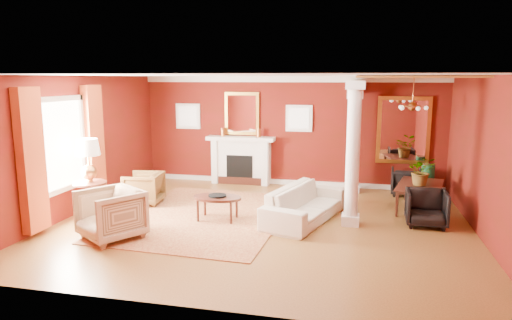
% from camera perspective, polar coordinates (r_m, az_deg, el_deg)
% --- Properties ---
extents(ground, '(8.00, 8.00, 0.00)m').
position_cam_1_polar(ground, '(9.15, 0.84, -7.93)').
color(ground, brown).
rests_on(ground, ground).
extents(room_shell, '(8.04, 7.04, 2.92)m').
position_cam_1_polar(room_shell, '(8.73, 0.88, 4.75)').
color(room_shell, '#630F0D').
rests_on(room_shell, ground).
extents(fireplace, '(1.85, 0.42, 1.29)m').
position_cam_1_polar(fireplace, '(12.42, -1.90, -0.01)').
color(fireplace, white).
rests_on(fireplace, ground).
extents(overmantel_mirror, '(0.95, 0.07, 1.15)m').
position_cam_1_polar(overmantel_mirror, '(12.39, -1.77, 5.82)').
color(overmantel_mirror, gold).
rests_on(overmantel_mirror, fireplace).
extents(flank_window_left, '(0.70, 0.07, 0.70)m').
position_cam_1_polar(flank_window_left, '(12.88, -8.48, 5.44)').
color(flank_window_left, white).
rests_on(flank_window_left, room_shell).
extents(flank_window_right, '(0.70, 0.07, 0.70)m').
position_cam_1_polar(flank_window_right, '(12.12, 5.39, 5.21)').
color(flank_window_right, white).
rests_on(flank_window_right, room_shell).
extents(left_window, '(0.21, 2.55, 2.60)m').
position_cam_1_polar(left_window, '(9.83, -22.73, 1.08)').
color(left_window, white).
rests_on(left_window, room_shell).
extents(column_front, '(0.36, 0.36, 2.80)m').
position_cam_1_polar(column_front, '(8.92, 12.02, 0.82)').
color(column_front, white).
rests_on(column_front, ground).
extents(column_back, '(0.36, 0.36, 2.80)m').
position_cam_1_polar(column_back, '(11.60, 12.20, 2.95)').
color(column_back, white).
rests_on(column_back, ground).
extents(header_beam, '(0.30, 3.20, 0.32)m').
position_cam_1_polar(header_beam, '(10.41, 12.38, 8.72)').
color(header_beam, white).
rests_on(header_beam, column_front).
extents(amber_ceiling, '(2.30, 3.40, 0.04)m').
position_cam_1_polar(amber_ceiling, '(10.32, 18.92, 9.79)').
color(amber_ceiling, '#C48B39').
rests_on(amber_ceiling, room_shell).
extents(dining_mirror, '(1.30, 0.07, 1.70)m').
position_cam_1_polar(dining_mirror, '(12.09, 17.95, 3.55)').
color(dining_mirror, gold).
rests_on(dining_mirror, room_shell).
extents(chandelier, '(0.60, 0.62, 0.75)m').
position_cam_1_polar(chandelier, '(10.39, 18.97, 6.35)').
color(chandelier, '#BB763B').
rests_on(chandelier, room_shell).
extents(crown_trim, '(8.00, 0.08, 0.16)m').
position_cam_1_polar(crown_trim, '(12.10, 4.28, 10.05)').
color(crown_trim, white).
rests_on(crown_trim, room_shell).
extents(base_trim, '(8.00, 0.08, 0.12)m').
position_cam_1_polar(base_trim, '(12.42, 4.11, -2.79)').
color(base_trim, white).
rests_on(base_trim, ground).
extents(rug, '(3.43, 4.45, 0.02)m').
position_cam_1_polar(rug, '(9.66, -6.43, -6.96)').
color(rug, maroon).
rests_on(rug, ground).
extents(sofa, '(1.35, 2.44, 0.92)m').
position_cam_1_polar(sofa, '(9.29, 6.17, -4.76)').
color(sofa, '#F1E9CB').
rests_on(sofa, ground).
extents(armchair_leopard, '(0.82, 0.86, 0.80)m').
position_cam_1_polar(armchair_leopard, '(10.73, -13.86, -3.27)').
color(armchair_leopard, black).
rests_on(armchair_leopard, ground).
extents(armchair_stripe, '(1.31, 1.29, 1.00)m').
position_cam_1_polar(armchair_stripe, '(8.58, -17.72, -6.20)').
color(armchair_stripe, '#CAAC87').
rests_on(armchair_stripe, ground).
extents(coffee_table, '(0.98, 0.98, 0.50)m').
position_cam_1_polar(coffee_table, '(9.26, -4.85, -4.84)').
color(coffee_table, black).
rests_on(coffee_table, ground).
extents(coffee_book, '(0.16, 0.02, 0.21)m').
position_cam_1_polar(coffee_book, '(9.25, -5.32, -3.88)').
color(coffee_book, black).
rests_on(coffee_book, coffee_table).
extents(side_table, '(0.66, 0.66, 1.65)m').
position_cam_1_polar(side_table, '(9.78, -20.19, -0.53)').
color(side_table, black).
rests_on(side_table, ground).
extents(dining_table, '(0.89, 1.69, 0.90)m').
position_cam_1_polar(dining_table, '(10.56, 19.95, -3.55)').
color(dining_table, black).
rests_on(dining_table, ground).
extents(dining_chair_near, '(0.77, 0.72, 0.78)m').
position_cam_1_polar(dining_chair_near, '(9.50, 20.53, -5.46)').
color(dining_chair_near, black).
rests_on(dining_chair_near, ground).
extents(dining_chair_far, '(0.75, 0.70, 0.73)m').
position_cam_1_polar(dining_chair_far, '(11.81, 18.26, -2.45)').
color(dining_chair_far, black).
rests_on(dining_chair_far, ground).
extents(green_urn, '(0.34, 0.34, 0.82)m').
position_cam_1_polar(green_urn, '(11.73, 20.62, -2.88)').
color(green_urn, '#154320').
rests_on(green_urn, ground).
extents(potted_plant, '(0.61, 0.67, 0.49)m').
position_cam_1_polar(potted_plant, '(10.37, 20.07, 0.12)').
color(potted_plant, '#26591E').
rests_on(potted_plant, dining_table).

